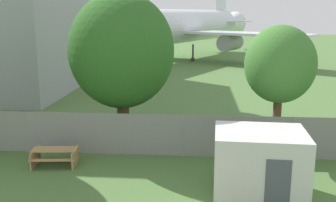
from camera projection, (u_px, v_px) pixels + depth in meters
perimeter_fence at (183, 136)px, 18.55m from camera, size 56.07×0.07×2.03m
airplane at (170, 27)px, 54.51m from camera, size 36.22×44.74×14.32m
portable_cabin at (259, 164)px, 14.40m from camera, size 3.38×2.73×2.51m
picnic_bench_near_cabin at (55, 155)px, 17.56m from camera, size 2.12×1.59×0.76m
tree_behind_benches at (122, 51)px, 19.69m from camera, size 5.29×5.29×7.73m
tree_far_right at (280, 65)px, 17.71m from camera, size 3.20×3.20×6.18m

